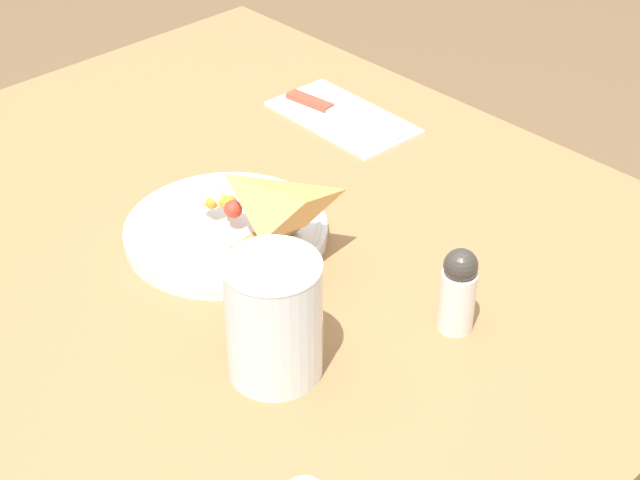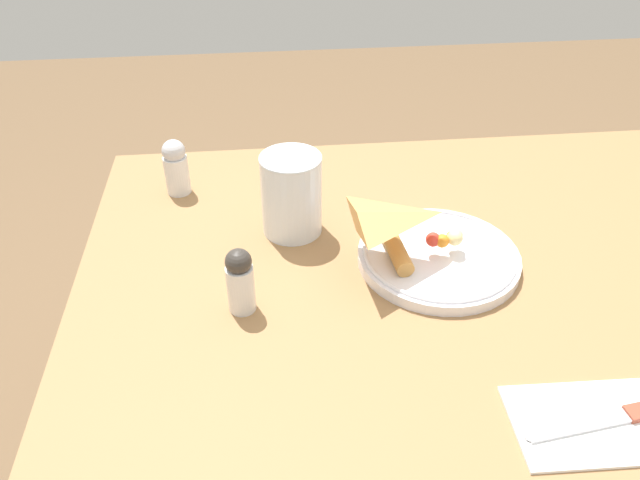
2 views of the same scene
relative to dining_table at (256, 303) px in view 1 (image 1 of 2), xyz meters
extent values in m
cube|color=olive|center=(0.00, 0.00, 0.10)|extent=(0.99, 0.80, 0.03)
cube|color=brown|center=(-0.45, 0.35, -0.27)|extent=(0.06, 0.06, 0.70)
cylinder|color=white|center=(0.00, -0.04, 0.12)|extent=(0.22, 0.22, 0.02)
torus|color=white|center=(0.00, -0.04, 0.13)|extent=(0.21, 0.21, 0.01)
pyramid|color=tan|center=(0.00, -0.04, 0.14)|extent=(0.12, 0.10, 0.02)
cylinder|color=#C68942|center=(0.06, -0.03, 0.14)|extent=(0.03, 0.09, 0.02)
sphere|color=#EFDB93|center=(-0.02, -0.03, 0.16)|extent=(0.02, 0.02, 0.02)
sphere|color=#EFDB93|center=(-0.02, -0.04, 0.16)|extent=(0.02, 0.02, 0.02)
sphere|color=orange|center=(-0.02, -0.04, 0.15)|extent=(0.01, 0.01, 0.01)
sphere|color=red|center=(0.01, -0.03, 0.16)|extent=(0.02, 0.02, 0.02)
sphere|color=orange|center=(0.00, -0.03, 0.16)|extent=(0.02, 0.02, 0.02)
cylinder|color=white|center=(0.20, -0.14, 0.18)|extent=(0.09, 0.09, 0.12)
cylinder|color=white|center=(0.20, -0.14, 0.16)|extent=(0.08, 0.08, 0.09)
torus|color=white|center=(0.20, -0.14, 0.23)|extent=(0.09, 0.09, 0.00)
cube|color=white|center=(-0.11, 0.25, 0.12)|extent=(0.20, 0.11, 0.00)
cube|color=#99422D|center=(-0.16, 0.24, 0.12)|extent=(0.07, 0.03, 0.01)
cube|color=silver|center=(-0.07, 0.25, 0.12)|extent=(0.11, 0.03, 0.00)
ellipsoid|color=silver|center=(-0.02, 0.26, 0.12)|extent=(0.02, 0.02, 0.00)
cylinder|color=silver|center=(0.27, 0.03, 0.15)|extent=(0.03, 0.03, 0.07)
sphere|color=#38332D|center=(0.27, 0.03, 0.19)|extent=(0.03, 0.03, 0.03)
camera|label=1|loc=(0.71, -0.57, 0.74)|focal=55.00mm
camera|label=2|loc=(0.23, 0.63, 0.65)|focal=35.00mm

